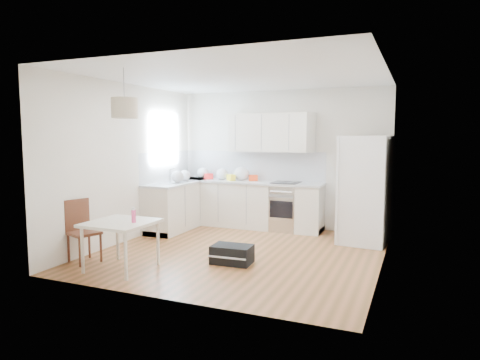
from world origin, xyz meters
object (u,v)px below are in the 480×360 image
(dining_chair, at_px, (84,231))
(gym_bag, at_px, (232,254))
(dining_table, at_px, (121,226))
(refrigerator, at_px, (367,190))

(dining_chair, bearing_deg, gym_bag, 40.06)
(dining_table, relative_size, gym_bag, 1.50)
(dining_table, xyz_separation_m, gym_bag, (1.28, 0.83, -0.46))
(dining_table, distance_m, dining_chair, 0.71)
(refrigerator, height_order, dining_table, refrigerator)
(dining_table, height_order, gym_bag, dining_table)
(dining_table, bearing_deg, dining_chair, 175.78)
(refrigerator, height_order, gym_bag, refrigerator)
(dining_table, height_order, dining_chair, dining_chair)
(refrigerator, relative_size, gym_bag, 3.22)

